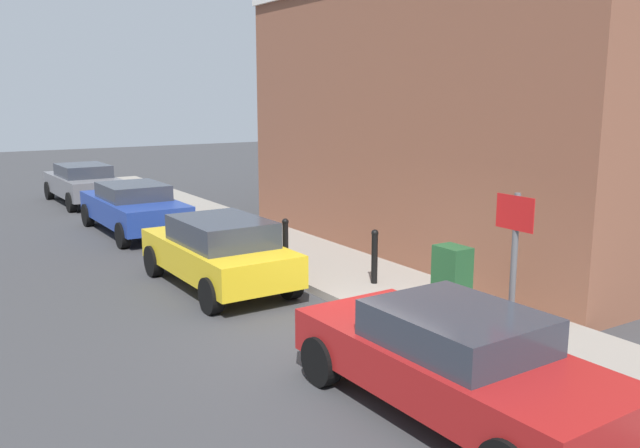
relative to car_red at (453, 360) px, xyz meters
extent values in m
plane|color=#38383A|center=(0.35, 2.80, -0.68)|extent=(80.00, 80.00, 0.00)
cube|color=gray|center=(2.34, 8.80, -0.61)|extent=(2.42, 30.00, 0.15)
cube|color=brown|center=(7.29, 6.30, 3.81)|extent=(7.48, 10.99, 9.00)
cube|color=maroon|center=(0.00, 0.01, -0.09)|extent=(1.78, 4.19, 0.55)
cube|color=#2D333D|center=(0.00, -0.03, 0.39)|extent=(1.52, 1.89, 0.44)
cylinder|color=black|center=(-0.83, 1.51, -0.36)|extent=(0.24, 0.65, 0.64)
cylinder|color=black|center=(0.74, 1.55, -0.36)|extent=(0.24, 0.65, 0.64)
cylinder|color=black|center=(0.82, -1.49, -0.36)|extent=(0.24, 0.65, 0.64)
cube|color=gold|center=(-0.15, 6.31, -0.07)|extent=(1.72, 3.98, 0.59)
cube|color=#2D333D|center=(-0.15, 6.09, 0.45)|extent=(1.49, 2.06, 0.49)
cylinder|color=black|center=(-0.95, 7.72, -0.36)|extent=(0.23, 0.64, 0.64)
cylinder|color=black|center=(0.60, 7.75, -0.36)|extent=(0.23, 0.64, 0.64)
cylinder|color=black|center=(-0.90, 4.87, -0.36)|extent=(0.23, 0.64, 0.64)
cylinder|color=black|center=(0.65, 4.90, -0.36)|extent=(0.23, 0.64, 0.64)
cube|color=navy|center=(0.02, 12.25, -0.05)|extent=(1.78, 4.44, 0.63)
cube|color=#2D333D|center=(0.02, 12.22, 0.45)|extent=(1.54, 1.97, 0.42)
cylinder|color=black|center=(-0.82, 13.90, -0.36)|extent=(0.23, 0.64, 0.64)
cylinder|color=black|center=(0.80, 13.92, -0.36)|extent=(0.23, 0.64, 0.64)
cylinder|color=black|center=(-0.77, 10.58, -0.36)|extent=(0.23, 0.64, 0.64)
cylinder|color=black|center=(0.85, 10.61, -0.36)|extent=(0.23, 0.64, 0.64)
cube|color=slate|center=(0.04, 18.15, -0.05)|extent=(1.80, 4.32, 0.63)
cube|color=#2D333D|center=(0.05, 18.03, 0.46)|extent=(1.54, 2.09, 0.42)
cylinder|color=black|center=(-0.79, 19.72, -0.36)|extent=(0.24, 0.65, 0.64)
cylinder|color=black|center=(0.80, 19.76, -0.36)|extent=(0.24, 0.65, 0.64)
cylinder|color=black|center=(-0.71, 16.54, -0.36)|extent=(0.24, 0.65, 0.64)
cylinder|color=black|center=(0.88, 16.58, -0.36)|extent=(0.24, 0.65, 0.64)
cube|color=#1E4C28|center=(2.15, 2.30, 0.04)|extent=(0.40, 0.55, 1.15)
cube|color=#333333|center=(2.15, 2.30, -0.49)|extent=(0.46, 0.61, 0.08)
cylinder|color=black|center=(2.25, 4.48, -0.06)|extent=(0.12, 0.12, 0.95)
sphere|color=black|center=(2.25, 4.48, 0.44)|extent=(0.14, 0.14, 0.14)
cylinder|color=black|center=(1.38, 6.36, -0.06)|extent=(0.12, 0.12, 0.95)
sphere|color=black|center=(1.38, 6.36, 0.44)|extent=(0.14, 0.14, 0.14)
cylinder|color=#59595B|center=(1.38, 0.40, 0.62)|extent=(0.08, 0.08, 2.30)
cube|color=white|center=(1.36, 0.40, 1.52)|extent=(0.03, 0.56, 0.40)
cube|color=red|center=(1.35, 0.40, 1.52)|extent=(0.01, 0.60, 0.44)
camera|label=1|loc=(-5.07, -5.17, 2.96)|focal=37.00mm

